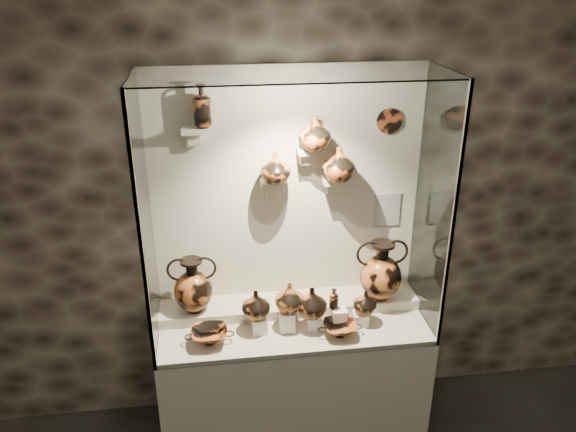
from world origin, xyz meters
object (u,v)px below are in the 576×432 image
object	(u,v)px
amphora_right	(381,270)
ovoid_vase_a	(275,168)
jug_c	(312,302)
ovoid_vase_b	(315,133)
kylix_left	(210,335)
lekythos_tall	(202,104)
lekythos_small	(334,298)
jug_a	(256,304)
kylix_right	(340,328)
jug_b	(289,297)
jug_e	(365,302)
amphora_left	(193,285)
ovoid_vase_c	(339,164)

from	to	relation	value
amphora_right	ovoid_vase_a	distance (m)	0.98
jug_c	ovoid_vase_b	bearing A→B (deg)	85.88
kylix_left	lekythos_tall	world-z (taller)	lekythos_tall
lekythos_small	ovoid_vase_a	world-z (taller)	ovoid_vase_a
kylix_left	ovoid_vase_b	bearing A→B (deg)	2.71
jug_a	ovoid_vase_a	world-z (taller)	ovoid_vase_a
jug_a	kylix_left	distance (m)	0.33
kylix_right	ovoid_vase_b	xyz separation A→B (m)	(-0.12, 0.35, 1.14)
jug_b	kylix_left	bearing A→B (deg)	-161.84
jug_e	ovoid_vase_a	distance (m)	1.01
amphora_left	ovoid_vase_c	size ratio (longest dim) A/B	1.73
ovoid_vase_a	ovoid_vase_c	size ratio (longest dim) A/B	0.89
amphora_left	lekythos_small	world-z (taller)	amphora_left
jug_b	jug_c	bearing A→B (deg)	-0.50
jug_a	ovoid_vase_a	distance (m)	0.84
ovoid_vase_c	jug_c	bearing A→B (deg)	-133.63
jug_e	lekythos_tall	world-z (taller)	lekythos_tall
jug_e	lekythos_tall	distance (m)	1.56
jug_e	kylix_right	size ratio (longest dim) A/B	0.59
jug_b	ovoid_vase_a	size ratio (longest dim) A/B	1.00
kylix_left	kylix_right	size ratio (longest dim) A/B	1.08
jug_b	jug_e	bearing A→B (deg)	6.35
amphora_left	jug_b	size ratio (longest dim) A/B	1.95
lekythos_tall	jug_b	bearing A→B (deg)	-9.46
kylix_left	lekythos_tall	bearing A→B (deg)	61.74
amphora_right	ovoid_vase_c	xyz separation A→B (m)	(-0.29, 0.06, 0.72)
lekythos_small	ovoid_vase_a	size ratio (longest dim) A/B	0.83
ovoid_vase_a	jug_c	bearing A→B (deg)	-30.51
jug_b	kylix_right	bearing A→B (deg)	-13.72
jug_b	jug_e	size ratio (longest dim) A/B	1.22
amphora_left	ovoid_vase_a	world-z (taller)	ovoid_vase_a
amphora_left	kylix_left	size ratio (longest dim) A/B	1.29
jug_a	lekythos_small	xyz separation A→B (m)	(0.48, 0.00, 0.01)
ovoid_vase_a	lekythos_small	bearing A→B (deg)	-12.28
lekythos_small	ovoid_vase_b	xyz separation A→B (m)	(-0.10, 0.23, 0.99)
jug_a	jug_e	xyz separation A→B (m)	(0.68, -0.01, -0.03)
jug_c	kylix_right	distance (m)	0.23
jug_e	ovoid_vase_c	bearing A→B (deg)	124.25
jug_a	jug_e	bearing A→B (deg)	-8.46
jug_b	jug_e	world-z (taller)	jug_b
kylix_right	lekythos_small	bearing A→B (deg)	93.52
amphora_left	ovoid_vase_b	world-z (taller)	ovoid_vase_b
ovoid_vase_b	ovoid_vase_c	size ratio (longest dim) A/B	0.96
jug_a	kylix_left	world-z (taller)	jug_a
amphora_right	lekythos_small	world-z (taller)	amphora_right
jug_c	ovoid_vase_b	world-z (taller)	ovoid_vase_b
amphora_left	lekythos_tall	bearing A→B (deg)	16.63
amphora_left	ovoid_vase_a	xyz separation A→B (m)	(0.53, 0.06, 0.73)
lekythos_small	ovoid_vase_c	size ratio (longest dim) A/B	0.74
jug_a	kylix_right	distance (m)	0.53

